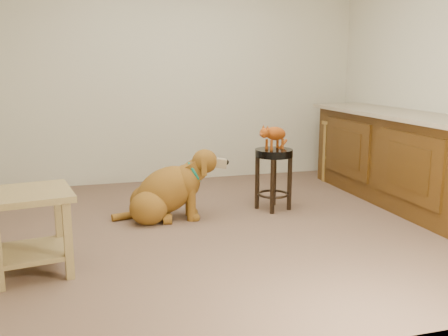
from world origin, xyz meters
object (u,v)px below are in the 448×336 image
object	(u,v)px
wood_stool	(345,151)
padded_stool	(274,167)
golden_retriever	(167,192)
side_table	(29,220)
tabby_kitten	(273,134)

from	to	relation	value
wood_stool	padded_stool	bearing A→B (deg)	-146.43
wood_stool	golden_retriever	size ratio (longest dim) A/B	0.69
wood_stool	side_table	bearing A→B (deg)	-151.96
golden_retriever	tabby_kitten	bearing A→B (deg)	8.46
padded_stool	tabby_kitten	bearing A→B (deg)	-165.19
wood_stool	golden_retriever	distance (m)	2.47
wood_stool	tabby_kitten	xyz separation A→B (m)	(-1.26, -0.83, 0.36)
padded_stool	side_table	xyz separation A→B (m)	(-2.17, -0.99, -0.05)
wood_stool	tabby_kitten	bearing A→B (deg)	-146.55
wood_stool	tabby_kitten	world-z (taller)	tabby_kitten
padded_stool	golden_retriever	bearing A→B (deg)	-178.41
padded_stool	tabby_kitten	distance (m)	0.32
side_table	golden_retriever	bearing A→B (deg)	40.99
side_table	tabby_kitten	xyz separation A→B (m)	(2.16, 0.99, 0.37)
padded_stool	wood_stool	size ratio (longest dim) A/B	0.81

